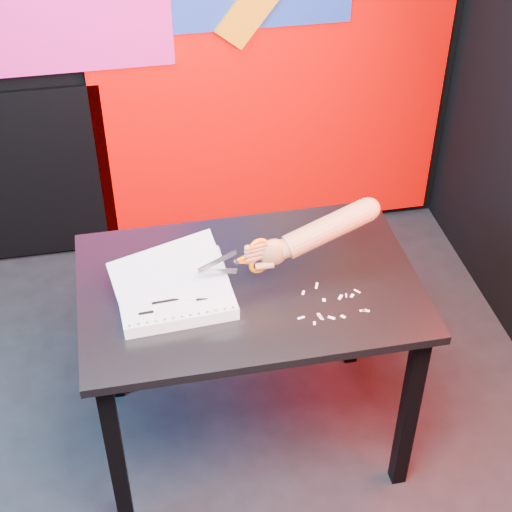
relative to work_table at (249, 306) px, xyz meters
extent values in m
cube|color=black|center=(-0.31, -0.24, -0.65)|extent=(3.00, 3.00, 0.01)
cube|color=#E20200|center=(0.34, 1.23, 0.20)|extent=(1.60, 0.02, 1.60)
cube|color=black|center=(-0.48, -0.30, -0.29)|extent=(0.05, 0.05, 0.72)
cube|color=black|center=(-0.48, 0.30, -0.29)|extent=(0.05, 0.05, 0.72)
cube|color=black|center=(0.48, -0.30, -0.29)|extent=(0.05, 0.05, 0.72)
cube|color=black|center=(0.48, 0.30, -0.29)|extent=(0.05, 0.05, 0.72)
cube|color=black|center=(0.00, 0.00, 0.09)|extent=(1.08, 0.72, 0.03)
cube|color=white|center=(-0.24, -0.05, 0.12)|extent=(0.36, 0.28, 0.04)
cube|color=white|center=(-0.24, -0.05, 0.15)|extent=(0.36, 0.27, 0.00)
cube|color=white|center=(-0.24, -0.05, 0.15)|extent=(0.36, 0.26, 0.10)
cube|color=white|center=(-0.25, -0.03, 0.17)|extent=(0.38, 0.25, 0.18)
cylinder|color=#292B34|center=(-0.38, -0.17, 0.15)|extent=(0.01, 0.01, 0.00)
cylinder|color=#292B34|center=(-0.36, -0.17, 0.15)|extent=(0.01, 0.01, 0.00)
cylinder|color=#292B34|center=(-0.33, -0.17, 0.15)|extent=(0.01, 0.01, 0.00)
cylinder|color=#292B34|center=(-0.31, -0.17, 0.15)|extent=(0.01, 0.01, 0.00)
cylinder|color=#292B34|center=(-0.28, -0.17, 0.15)|extent=(0.01, 0.01, 0.00)
cylinder|color=#292B34|center=(-0.26, -0.16, 0.15)|extent=(0.01, 0.01, 0.00)
cylinder|color=#292B34|center=(-0.23, -0.16, 0.15)|extent=(0.01, 0.01, 0.00)
cylinder|color=#292B34|center=(-0.20, -0.16, 0.15)|extent=(0.01, 0.01, 0.00)
cylinder|color=#292B34|center=(-0.18, -0.16, 0.15)|extent=(0.01, 0.01, 0.00)
cylinder|color=#292B34|center=(-0.15, -0.16, 0.15)|extent=(0.01, 0.01, 0.00)
cylinder|color=#292B34|center=(-0.13, -0.16, 0.15)|extent=(0.01, 0.01, 0.00)
cylinder|color=#292B34|center=(-0.10, -0.15, 0.15)|extent=(0.01, 0.01, 0.00)
cylinder|color=#292B34|center=(-0.08, -0.15, 0.15)|extent=(0.01, 0.01, 0.00)
cylinder|color=#292B34|center=(-0.40, 0.06, 0.15)|extent=(0.01, 0.01, 0.00)
cylinder|color=#292B34|center=(-0.37, 0.06, 0.15)|extent=(0.01, 0.01, 0.00)
cylinder|color=#292B34|center=(-0.35, 0.06, 0.15)|extent=(0.01, 0.01, 0.00)
cylinder|color=#292B34|center=(-0.32, 0.06, 0.15)|extent=(0.01, 0.01, 0.00)
cylinder|color=#292B34|center=(-0.30, 0.06, 0.15)|extent=(0.01, 0.01, 0.00)
cylinder|color=#292B34|center=(-0.27, 0.06, 0.15)|extent=(0.01, 0.01, 0.00)
cylinder|color=#292B34|center=(-0.24, 0.07, 0.15)|extent=(0.01, 0.01, 0.00)
cylinder|color=#292B34|center=(-0.22, 0.07, 0.15)|extent=(0.01, 0.01, 0.00)
cylinder|color=#292B34|center=(-0.19, 0.07, 0.15)|extent=(0.01, 0.01, 0.00)
cylinder|color=#292B34|center=(-0.17, 0.07, 0.15)|extent=(0.01, 0.01, 0.00)
cylinder|color=#292B34|center=(-0.14, 0.07, 0.15)|extent=(0.01, 0.01, 0.00)
cylinder|color=#292B34|center=(-0.12, 0.07, 0.15)|extent=(0.01, 0.01, 0.00)
cylinder|color=#292B34|center=(-0.09, 0.08, 0.15)|extent=(0.01, 0.01, 0.00)
cube|color=black|center=(-0.32, -0.01, 0.15)|extent=(0.06, 0.02, 0.00)
cube|color=black|center=(-0.22, -0.02, 0.15)|extent=(0.05, 0.01, 0.00)
cube|color=black|center=(-0.27, -0.09, 0.15)|extent=(0.08, 0.02, 0.00)
cube|color=black|center=(-0.16, -0.10, 0.15)|extent=(0.04, 0.01, 0.00)
cube|color=black|center=(-0.33, -0.13, 0.15)|extent=(0.05, 0.01, 0.00)
cube|color=black|center=(-0.20, 0.03, 0.15)|extent=(0.05, 0.01, 0.00)
cube|color=silver|center=(-0.10, -0.06, 0.25)|extent=(0.13, 0.03, 0.05)
cube|color=silver|center=(-0.10, -0.06, 0.21)|extent=(0.13, 0.03, 0.05)
cylinder|color=silver|center=(-0.05, -0.05, 0.23)|extent=(0.02, 0.01, 0.01)
cube|color=#DE6500|center=(-0.02, -0.04, 0.23)|extent=(0.05, 0.02, 0.02)
cube|color=#DE6500|center=(-0.02, -0.04, 0.24)|extent=(0.05, 0.02, 0.02)
torus|color=#DE6500|center=(0.03, -0.03, 0.27)|extent=(0.07, 0.03, 0.07)
torus|color=#DE6500|center=(0.03, -0.03, 0.20)|extent=(0.07, 0.03, 0.07)
ellipsoid|color=#945E3B|center=(0.07, -0.02, 0.23)|extent=(0.09, 0.05, 0.10)
cylinder|color=#945E3B|center=(0.03, -0.03, 0.23)|extent=(0.07, 0.03, 0.02)
cylinder|color=#945E3B|center=(0.03, -0.03, 0.25)|extent=(0.07, 0.03, 0.02)
cylinder|color=#945E3B|center=(0.03, -0.03, 0.26)|extent=(0.06, 0.03, 0.02)
cylinder|color=#945E3B|center=(0.03, -0.03, 0.27)|extent=(0.06, 0.03, 0.02)
cylinder|color=#945E3B|center=(0.04, -0.04, 0.20)|extent=(0.06, 0.03, 0.03)
cylinder|color=#945E3B|center=(0.12, -0.01, 0.24)|extent=(0.07, 0.07, 0.06)
cylinder|color=#945E3B|center=(0.25, 0.01, 0.27)|extent=(0.31, 0.13, 0.15)
sphere|color=#945E3B|center=(0.39, 0.04, 0.31)|extent=(0.07, 0.07, 0.07)
cube|color=silver|center=(0.18, -0.20, 0.10)|extent=(0.02, 0.03, 0.00)
cube|color=silver|center=(0.27, -0.12, 0.10)|extent=(0.02, 0.02, 0.00)
cube|color=silver|center=(0.29, -0.12, 0.10)|extent=(0.01, 0.02, 0.00)
cube|color=silver|center=(0.16, -0.08, 0.10)|extent=(0.02, 0.02, 0.00)
cube|color=silver|center=(0.16, -0.22, 0.10)|extent=(0.01, 0.02, 0.00)
cube|color=silver|center=(0.21, -0.06, 0.10)|extent=(0.02, 0.03, 0.00)
cube|color=silver|center=(0.25, -0.21, 0.10)|extent=(0.02, 0.02, 0.00)
cube|color=silver|center=(0.22, -0.21, 0.10)|extent=(0.02, 0.02, 0.00)
cube|color=silver|center=(0.18, -0.20, 0.10)|extent=(0.01, 0.03, 0.00)
cube|color=silver|center=(0.13, -0.19, 0.10)|extent=(0.02, 0.01, 0.00)
cube|color=silver|center=(0.21, -0.13, 0.10)|extent=(0.01, 0.01, 0.00)
cube|color=silver|center=(0.33, -0.11, 0.10)|extent=(0.02, 0.02, 0.00)
cube|color=silver|center=(0.30, -0.12, 0.10)|extent=(0.02, 0.02, 0.00)
cube|color=silver|center=(0.33, -0.20, 0.10)|extent=(0.03, 0.02, 0.00)
cube|color=silver|center=(0.32, -0.20, 0.10)|extent=(0.02, 0.01, 0.00)
camera|label=1|loc=(-0.33, -1.86, 1.73)|focal=55.00mm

